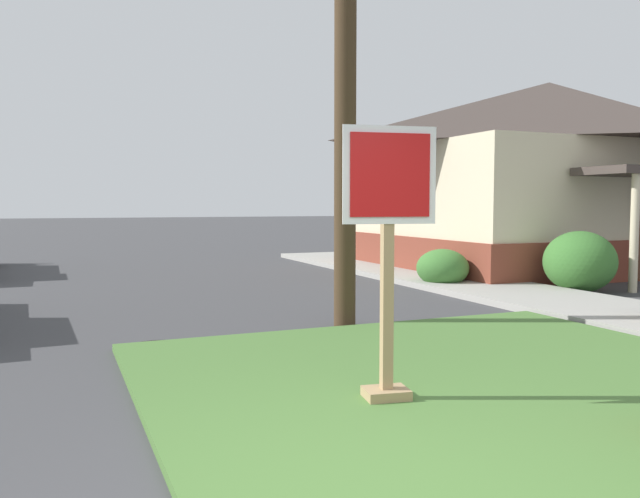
% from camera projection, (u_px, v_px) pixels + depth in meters
% --- Properties ---
extents(grass_corner_patch, '(5.94, 5.70, 0.08)m').
position_uv_depth(grass_corner_patch, '(480.00, 384.00, 5.84)').
color(grass_corner_patch, '#477033').
rests_on(grass_corner_patch, ground).
extents(sidewalk_strip, '(2.20, 19.14, 0.12)m').
position_uv_depth(sidewalk_strip, '(507.00, 292.00, 11.85)').
color(sidewalk_strip, '#9E9B93').
rests_on(sidewalk_strip, ground).
extents(stop_sign, '(0.77, 0.34, 2.22)m').
position_uv_depth(stop_sign, '(388.00, 265.00, 5.19)').
color(stop_sign, '#A3845B').
rests_on(stop_sign, grass_corner_patch).
extents(manhole_cover, '(0.70, 0.70, 0.02)m').
position_uv_depth(manhole_cover, '(156.00, 347.00, 7.51)').
color(manhole_cover, black).
rests_on(manhole_cover, ground).
extents(corner_house, '(8.94, 8.04, 4.85)m').
position_uv_depth(corner_house, '(548.00, 173.00, 16.88)').
color(corner_house, brown).
rests_on(corner_house, ground).
extents(shrub_near_porch, '(1.34, 1.34, 1.17)m').
position_uv_depth(shrub_near_porch, '(580.00, 262.00, 12.16)').
color(shrub_near_porch, '#376D2C').
rests_on(shrub_near_porch, ground).
extents(shrub_by_curb, '(1.06, 1.06, 0.77)m').
position_uv_depth(shrub_by_curb, '(443.00, 268.00, 13.01)').
color(shrub_by_curb, '#3C7230').
rests_on(shrub_by_curb, ground).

